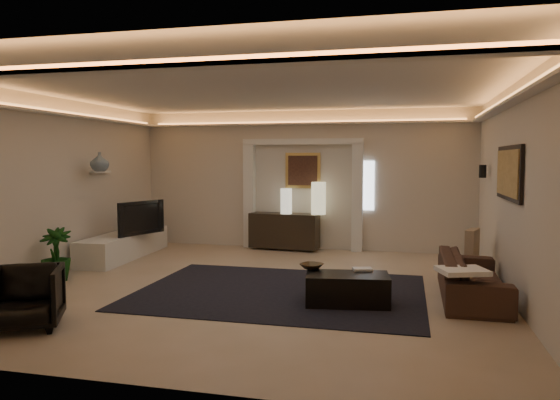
% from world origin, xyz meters
% --- Properties ---
extents(floor, '(7.00, 7.00, 0.00)m').
position_xyz_m(floor, '(0.00, 0.00, 0.00)').
color(floor, tan).
rests_on(floor, ground).
extents(ceiling, '(7.00, 7.00, 0.00)m').
position_xyz_m(ceiling, '(0.00, 0.00, 2.90)').
color(ceiling, white).
rests_on(ceiling, ground).
extents(wall_back, '(7.00, 0.00, 7.00)m').
position_xyz_m(wall_back, '(0.00, 3.50, 1.45)').
color(wall_back, beige).
rests_on(wall_back, ground).
extents(wall_front, '(7.00, 0.00, 7.00)m').
position_xyz_m(wall_front, '(0.00, -3.50, 1.45)').
color(wall_front, beige).
rests_on(wall_front, ground).
extents(wall_left, '(0.00, 7.00, 7.00)m').
position_xyz_m(wall_left, '(-3.50, 0.00, 1.45)').
color(wall_left, beige).
rests_on(wall_left, ground).
extents(wall_right, '(0.00, 7.00, 7.00)m').
position_xyz_m(wall_right, '(3.50, 0.00, 1.45)').
color(wall_right, beige).
rests_on(wall_right, ground).
extents(cove_soffit, '(7.00, 7.00, 0.04)m').
position_xyz_m(cove_soffit, '(0.00, 0.00, 2.62)').
color(cove_soffit, silver).
rests_on(cove_soffit, ceiling).
extents(daylight_slit, '(0.25, 0.03, 1.00)m').
position_xyz_m(daylight_slit, '(1.35, 3.48, 1.35)').
color(daylight_slit, white).
rests_on(daylight_slit, wall_back).
extents(area_rug, '(4.00, 3.00, 0.01)m').
position_xyz_m(area_rug, '(0.40, -0.20, 0.01)').
color(area_rug, black).
rests_on(area_rug, ground).
extents(pilaster_left, '(0.22, 0.20, 2.20)m').
position_xyz_m(pilaster_left, '(-1.15, 3.40, 1.10)').
color(pilaster_left, silver).
rests_on(pilaster_left, ground).
extents(pilaster_right, '(0.22, 0.20, 2.20)m').
position_xyz_m(pilaster_right, '(1.15, 3.40, 1.10)').
color(pilaster_right, silver).
rests_on(pilaster_right, ground).
extents(alcove_header, '(2.52, 0.20, 0.12)m').
position_xyz_m(alcove_header, '(0.00, 3.40, 2.25)').
color(alcove_header, silver).
rests_on(alcove_header, wall_back).
extents(painting_frame, '(0.74, 0.04, 0.74)m').
position_xyz_m(painting_frame, '(0.00, 3.47, 1.65)').
color(painting_frame, tan).
rests_on(painting_frame, wall_back).
extents(painting_canvas, '(0.62, 0.02, 0.62)m').
position_xyz_m(painting_canvas, '(0.00, 3.44, 1.65)').
color(painting_canvas, '#4C2D1E').
rests_on(painting_canvas, wall_back).
extents(art_panel_frame, '(0.04, 1.64, 0.74)m').
position_xyz_m(art_panel_frame, '(3.47, 0.30, 1.70)').
color(art_panel_frame, black).
rests_on(art_panel_frame, wall_right).
extents(art_panel_gold, '(0.02, 1.50, 0.62)m').
position_xyz_m(art_panel_gold, '(3.44, 0.30, 1.70)').
color(art_panel_gold, tan).
rests_on(art_panel_gold, wall_right).
extents(wall_sconce, '(0.12, 0.12, 0.22)m').
position_xyz_m(wall_sconce, '(3.38, 2.20, 1.68)').
color(wall_sconce, black).
rests_on(wall_sconce, wall_right).
extents(wall_niche, '(0.10, 0.55, 0.04)m').
position_xyz_m(wall_niche, '(-3.44, 1.40, 1.65)').
color(wall_niche, silver).
rests_on(wall_niche, wall_left).
extents(console, '(1.47, 0.57, 0.72)m').
position_xyz_m(console, '(-0.35, 3.25, 0.40)').
color(console, black).
rests_on(console, ground).
extents(lamp_left, '(0.28, 0.28, 0.52)m').
position_xyz_m(lamp_left, '(-0.30, 3.20, 1.09)').
color(lamp_left, beige).
rests_on(lamp_left, console).
extents(lamp_right, '(0.37, 0.37, 0.66)m').
position_xyz_m(lamp_right, '(0.37, 3.25, 1.09)').
color(lamp_right, beige).
rests_on(lamp_right, console).
extents(media_ledge, '(0.77, 2.63, 0.49)m').
position_xyz_m(media_ledge, '(-3.15, 1.69, 0.23)').
color(media_ledge, silver).
rests_on(media_ledge, ground).
extents(tv, '(1.09, 0.49, 0.63)m').
position_xyz_m(tv, '(-2.83, 1.62, 0.77)').
color(tv, black).
rests_on(tv, media_ledge).
extents(figurine, '(0.15, 0.15, 0.34)m').
position_xyz_m(figurine, '(-3.15, 2.47, 0.64)').
color(figurine, '#391E13').
rests_on(figurine, media_ledge).
extents(ginger_jar, '(0.43, 0.43, 0.34)m').
position_xyz_m(ginger_jar, '(-3.15, 0.92, 1.84)').
color(ginger_jar, '#384A53').
rests_on(ginger_jar, wall_niche).
extents(plant, '(0.59, 0.59, 0.82)m').
position_xyz_m(plant, '(-3.15, -0.34, 0.41)').
color(plant, '#0E350C').
rests_on(plant, ground).
extents(sofa, '(2.06, 0.83, 0.60)m').
position_xyz_m(sofa, '(3.00, 0.04, 0.30)').
color(sofa, '#452818').
rests_on(sofa, ground).
extents(throw_blanket, '(0.66, 0.59, 0.06)m').
position_xyz_m(throw_blanket, '(2.79, -0.80, 0.55)').
color(throw_blanket, '#FFF4CE').
rests_on(throw_blanket, sofa).
extents(throw_pillow, '(0.27, 0.48, 0.46)m').
position_xyz_m(throw_pillow, '(3.15, 1.39, 0.55)').
color(throw_pillow, tan).
rests_on(throw_pillow, sofa).
extents(coffee_table, '(1.13, 0.72, 0.40)m').
position_xyz_m(coffee_table, '(1.40, -0.64, 0.20)').
color(coffee_table, black).
rests_on(coffee_table, ground).
extents(bowl, '(0.39, 0.39, 0.07)m').
position_xyz_m(bowl, '(0.89, -0.42, 0.45)').
color(bowl, '#42311C').
rests_on(bowl, coffee_table).
extents(magazine, '(0.29, 0.24, 0.03)m').
position_xyz_m(magazine, '(1.57, -0.35, 0.42)').
color(magazine, silver).
rests_on(magazine, coffee_table).
extents(armchair, '(1.01, 1.02, 0.69)m').
position_xyz_m(armchair, '(-1.98, -2.44, 0.35)').
color(armchair, black).
rests_on(armchair, ground).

